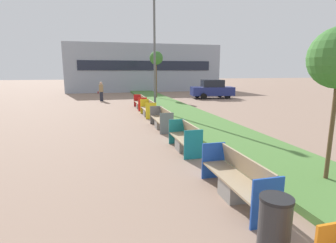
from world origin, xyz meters
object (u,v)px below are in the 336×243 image
object	(u,v)px
bench_blue_frame	(236,182)
litter_bin	(274,228)
parked_car_distant	(212,89)
pedestrian_walking	(101,91)
bench_yellow_frame	(149,110)
bench_red_frame	(141,103)
street_lamp_post	(155,46)
bench_teal_frame	(185,140)
sapling_tree_far	(156,58)
bench_grey_frame	(162,121)

from	to	relation	value
bench_blue_frame	litter_bin	size ratio (longest dim) A/B	2.40
parked_car_distant	pedestrian_walking	bearing A→B (deg)	-172.42
bench_yellow_frame	bench_red_frame	xyz separation A→B (m)	(0.00, 3.32, 0.01)
street_lamp_post	pedestrian_walking	world-z (taller)	street_lamp_post
bench_teal_frame	street_lamp_post	distance (m)	9.17
sapling_tree_far	bench_blue_frame	bearing A→B (deg)	-96.88
bench_blue_frame	bench_red_frame	world-z (taller)	same
bench_teal_frame	litter_bin	size ratio (longest dim) A/B	1.98
street_lamp_post	pedestrian_walking	xyz separation A→B (m)	(-3.39, 8.03, -3.34)
bench_blue_frame	sapling_tree_far	bearing A→B (deg)	83.12
litter_bin	street_lamp_post	size ratio (longest dim) A/B	0.13
bench_grey_frame	street_lamp_post	size ratio (longest dim) A/B	0.31
bench_teal_frame	bench_yellow_frame	distance (m)	7.31
bench_grey_frame	pedestrian_walking	bearing A→B (deg)	102.43
bench_grey_frame	litter_bin	bearing A→B (deg)	-92.50
bench_blue_frame	street_lamp_post	world-z (taller)	street_lamp_post
bench_grey_frame	litter_bin	distance (m)	9.15
bench_teal_frame	bench_red_frame	bearing A→B (deg)	89.96
bench_yellow_frame	bench_teal_frame	bearing A→B (deg)	-90.02
pedestrian_walking	bench_grey_frame	bearing A→B (deg)	-77.57
bench_blue_frame	litter_bin	distance (m)	1.88
street_lamp_post	sapling_tree_far	world-z (taller)	street_lamp_post
bench_yellow_frame	bench_red_frame	bearing A→B (deg)	89.93
bench_yellow_frame	litter_bin	xyz separation A→B (m)	(-0.40, -12.75, 0.12)
bench_teal_frame	litter_bin	xyz separation A→B (m)	(-0.39, -5.44, 0.13)
litter_bin	sapling_tree_far	xyz separation A→B (m)	(2.84, 22.05, 3.41)
bench_blue_frame	sapling_tree_far	world-z (taller)	sapling_tree_far
bench_grey_frame	bench_blue_frame	bearing A→B (deg)	-90.00
litter_bin	bench_red_frame	bearing A→B (deg)	88.57
bench_blue_frame	litter_bin	xyz separation A→B (m)	(-0.40, -1.84, 0.11)
bench_yellow_frame	parked_car_distant	world-z (taller)	parked_car_distant
street_lamp_post	sapling_tree_far	size ratio (longest dim) A/B	1.69
bench_grey_frame	parked_car_distant	bearing A→B (deg)	57.03
bench_grey_frame	bench_yellow_frame	size ratio (longest dim) A/B	1.12
pedestrian_walking	litter_bin	bearing A→B (deg)	-83.75
bench_yellow_frame	pedestrian_walking	world-z (taller)	pedestrian_walking
sapling_tree_far	pedestrian_walking	xyz separation A→B (m)	(-5.22, -0.30, -3.00)
bench_teal_frame	pedestrian_walking	xyz separation A→B (m)	(-2.78, 16.31, 0.54)
bench_grey_frame	parked_car_distant	world-z (taller)	parked_car_distant
bench_teal_frame	bench_grey_frame	bearing A→B (deg)	89.91
bench_teal_frame	bench_grey_frame	xyz separation A→B (m)	(0.01, 3.70, 0.01)
bench_teal_frame	sapling_tree_far	xyz separation A→B (m)	(2.45, 16.61, 3.54)
bench_blue_frame	bench_teal_frame	distance (m)	3.60
bench_yellow_frame	sapling_tree_far	xyz separation A→B (m)	(2.44, 9.30, 3.53)
bench_grey_frame	street_lamp_post	bearing A→B (deg)	82.44
bench_yellow_frame	pedestrian_walking	xyz separation A→B (m)	(-2.78, 9.01, 0.53)
bench_blue_frame	pedestrian_walking	bearing A→B (deg)	97.95
bench_grey_frame	litter_bin	world-z (taller)	litter_bin
bench_yellow_frame	parked_car_distant	bearing A→B (deg)	47.58
litter_bin	sapling_tree_far	bearing A→B (deg)	82.66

